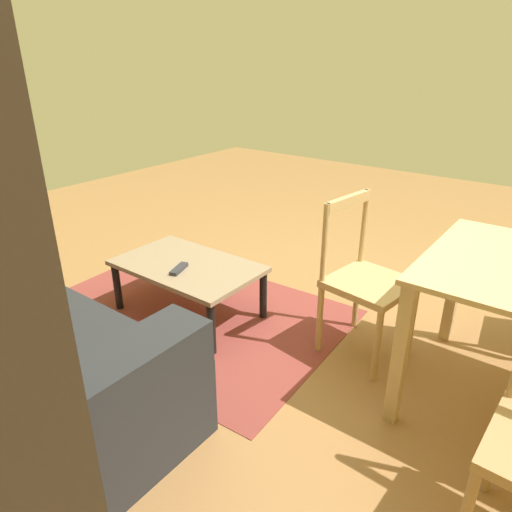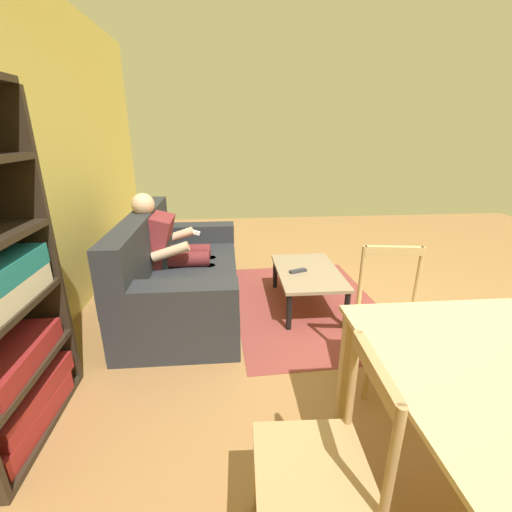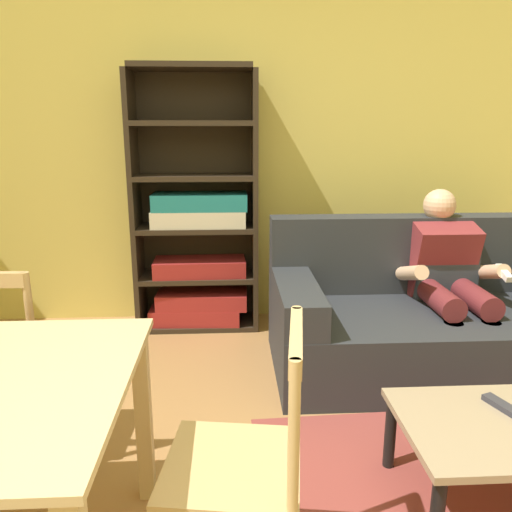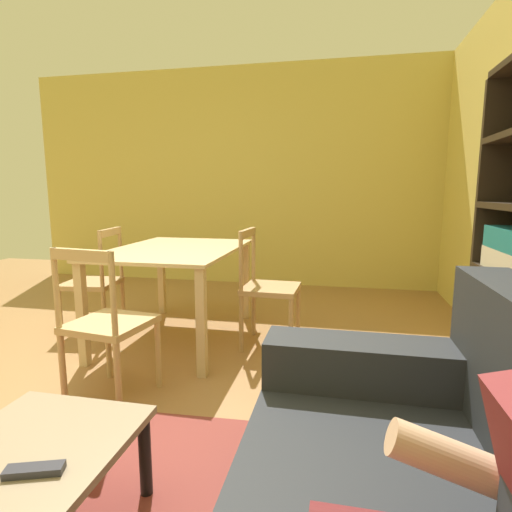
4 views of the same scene
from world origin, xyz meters
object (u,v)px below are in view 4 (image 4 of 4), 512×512
dining_table (176,261)px  dining_chair_by_doorway (95,282)px  tv_remote (34,470)px  dining_chair_facing_couch (107,325)px  dining_chair_near_wall (267,288)px

dining_table → dining_chair_by_doorway: 0.79m
tv_remote → dining_chair_facing_couch: bearing=-177.8°
tv_remote → dining_chair_near_wall: (-2.09, 0.34, 0.08)m
dining_chair_near_wall → dining_chair_by_doorway: 1.51m
dining_table → dining_chair_by_doorway: size_ratio=1.53×
dining_chair_near_wall → dining_chair_facing_couch: size_ratio=1.01×
dining_chair_facing_couch → dining_chair_by_doorway: dining_chair_facing_couch is taller
dining_chair_near_wall → dining_chair_facing_couch: dining_chair_near_wall is taller
tv_remote → dining_table: dining_table is taller
dining_chair_facing_couch → dining_chair_near_wall: bearing=143.4°
dining_table → dining_chair_facing_couch: dining_chair_facing_couch is taller
dining_chair_near_wall → tv_remote: bearing=-9.3°
dining_chair_near_wall → dining_chair_by_doorway: size_ratio=1.02×
dining_chair_near_wall → dining_chair_facing_couch: (1.02, -0.76, -0.01)m
dining_chair_by_doorway → dining_chair_near_wall: bearing=89.9°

